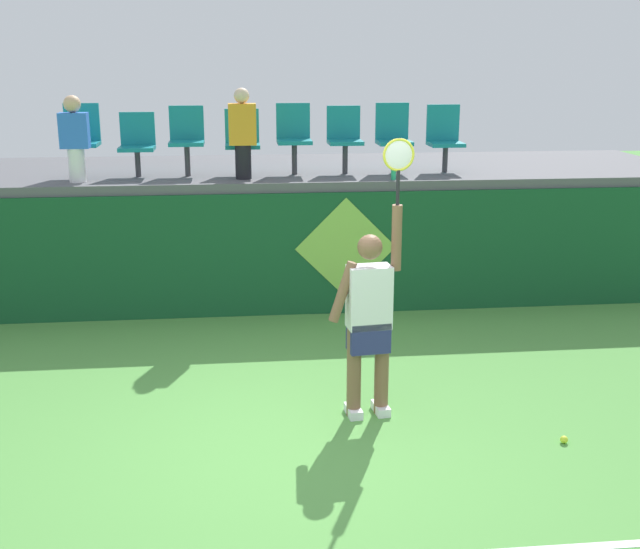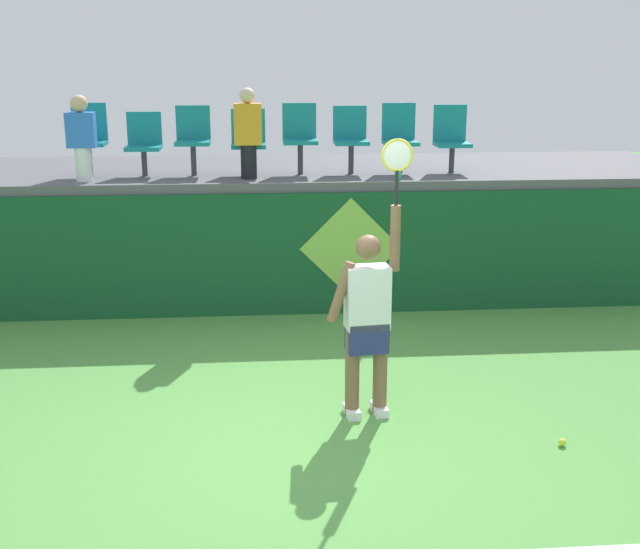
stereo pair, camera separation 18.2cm
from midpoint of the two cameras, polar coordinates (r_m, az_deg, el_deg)
name	(u,v)px [view 1 (the left image)]	position (r m, az deg, el deg)	size (l,w,h in m)	color
ground_plane	(293,452)	(6.84, -2.73, -12.44)	(40.00, 40.00, 0.00)	#519342
court_back_wall	(270,254)	(10.06, -4.05, 1.46)	(11.55, 0.20, 1.55)	#144C28
spectator_platform	(265,172)	(11.27, -4.40, 7.28)	(11.55, 2.88, 0.12)	#56565B
tennis_player	(369,316)	(7.15, 2.79, -2.95)	(0.75, 0.30, 2.50)	white
tennis_ball	(564,440)	(7.23, 16.20, -11.17)	(0.07, 0.07, 0.07)	#D1E533
water_bottle	(394,169)	(10.11, 4.72, 7.47)	(0.06, 0.06, 0.27)	#26B272
stadium_chair_0	(82,137)	(10.76, -17.01, 9.33)	(0.44, 0.42, 0.92)	#38383D
stadium_chair_1	(137,142)	(10.66, -13.30, 9.14)	(0.44, 0.42, 0.80)	#38383D
stadium_chair_2	(187,137)	(10.59, -9.92, 9.60)	(0.44, 0.42, 0.88)	#38383D
stadium_chair_3	(242,139)	(10.57, -6.02, 9.52)	(0.44, 0.42, 0.83)	#38383D
stadium_chair_4	(294,135)	(10.59, -2.37, 9.87)	(0.44, 0.42, 0.90)	#38383D
stadium_chair_5	(344,136)	(10.66, 1.25, 9.80)	(0.44, 0.42, 0.86)	#38383D
stadium_chair_6	(393,135)	(10.76, 4.72, 9.83)	(0.44, 0.42, 0.90)	#38383D
stadium_chair_7	(444,136)	(10.91, 8.32, 9.68)	(0.44, 0.42, 0.87)	#38383D
spectator_0	(243,132)	(10.16, -6.03, 10.00)	(0.34, 0.20, 1.12)	black
spectator_1	(75,137)	(10.32, -17.48, 9.28)	(0.34, 0.21, 1.04)	white
wall_signage_mount	(345,313)	(10.25, 1.29, -2.73)	(1.27, 0.01, 1.49)	#144C28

